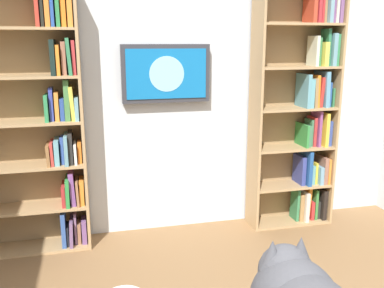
# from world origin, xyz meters

# --- Properties ---
(wall_back) EXTENTS (4.52, 0.06, 2.70)m
(wall_back) POSITION_xyz_m (0.00, -2.23, 1.35)
(wall_back) COLOR silver
(wall_back) RESTS_ON ground
(bookshelf_left) EXTENTS (0.75, 0.28, 2.15)m
(bookshelf_left) POSITION_xyz_m (-1.23, -2.06, 1.06)
(bookshelf_left) COLOR tan
(bookshelf_left) RESTS_ON ground
(bookshelf_right) EXTENTS (0.93, 0.28, 2.09)m
(bookshelf_right) POSITION_xyz_m (1.02, -2.06, 1.06)
(bookshelf_right) COLOR tan
(bookshelf_right) RESTS_ON ground
(wall_mounted_tv) EXTENTS (0.73, 0.07, 0.48)m
(wall_mounted_tv) POSITION_xyz_m (-0.01, -2.15, 1.39)
(wall_mounted_tv) COLOR #333338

